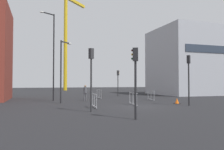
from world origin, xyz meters
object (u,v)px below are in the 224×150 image
Objects in this scene: traffic_light_far at (135,71)px; traffic_cone_on_verge at (177,101)px; construction_crane at (66,29)px; streetlamp_short at (62,66)px; traffic_light_median at (91,69)px; traffic_light_crosswalk at (118,79)px; traffic_light_near at (189,72)px; streetlamp_tall at (52,51)px; pedestrian_walking at (85,92)px.

traffic_light_far is 7.27× the size of traffic_cone_on_verge.
streetlamp_short is (-4.76, -37.26, -12.11)m from construction_crane.
traffic_cone_on_verge is at bearing 20.55° from traffic_light_median.
traffic_light_crosswalk is 0.88× the size of traffic_light_median.
traffic_cone_on_verge is (7.35, 7.16, -2.32)m from traffic_light_far.
traffic_light_near is 1.13× the size of traffic_light_far.
construction_crane is 5.77× the size of traffic_light_near.
streetlamp_short is at bearing -76.41° from streetlamp_tall.
traffic_light_crosswalk is 21.12m from traffic_light_far.
construction_crane is at bearing 86.67° from pedestrian_walking.
traffic_cone_on_verge is at bearing -22.14° from streetlamp_short.
traffic_light_crosswalk is at bearing 45.29° from streetlamp_short.
traffic_light_median is at bearing -81.27° from streetlamp_short.
traffic_light_near reaches higher than traffic_light_far.
streetlamp_tall is at bearing -148.49° from traffic_light_crosswalk.
traffic_light_median is (-3.62, -44.64, -12.85)m from construction_crane.
traffic_light_median reaches higher than traffic_cone_on_verge.
streetlamp_tall is 2.20× the size of traffic_light_near.
traffic_cone_on_verge is (8.85, 3.32, -2.59)m from traffic_light_median.
streetlamp_short is at bearing 98.73° from traffic_light_median.
traffic_light_far is (-6.23, -20.18, 0.04)m from traffic_light_crosswalk.
streetlamp_tall is 5.65m from pedestrian_walking.
construction_crane is at bearing 85.36° from traffic_light_median.
pedestrian_walking is at bearing 80.73° from traffic_light_median.
traffic_light_crosswalk is 9.12m from pedestrian_walking.
streetlamp_tall reaches higher than traffic_light_near.
traffic_light_crosswalk is at bearing 94.33° from traffic_light_near.
traffic_cone_on_verge is (1.12, -13.02, -2.28)m from traffic_light_crosswalk.
pedestrian_walking is at bearing -11.10° from streetlamp_tall.
traffic_light_far is 13.70m from pedestrian_walking.
traffic_light_median is (1.13, -7.38, -0.74)m from streetlamp_short.
traffic_cone_on_verge is (7.26, -6.45, -0.74)m from pedestrian_walking.
streetlamp_short is at bearing -138.84° from pedestrian_walking.
pedestrian_walking is at bearing 138.38° from traffic_cone_on_verge.
traffic_light_near is at bearing -83.09° from construction_crane.
traffic_light_near is (10.72, -8.90, -2.53)m from streetlamp_tall.
traffic_light_far is (-7.35, -5.39, -0.30)m from traffic_light_near.
streetlamp_short reaches higher than traffic_light_crosswalk.
streetlamp_tall reaches higher than streetlamp_short.
construction_crane is 31.49m from traffic_light_crosswalk.
traffic_light_far reaches higher than traffic_cone_on_verge.
traffic_light_crosswalk reaches higher than pedestrian_walking.
traffic_light_near reaches higher than pedestrian_walking.
traffic_light_crosswalk reaches higher than traffic_cone_on_verge.
streetlamp_short is (0.74, -3.07, -1.81)m from streetlamp_tall.
traffic_light_median is at bearing -99.27° from pedestrian_walking.
construction_crane is 46.60m from traffic_light_median.
streetlamp_tall is 11.62m from traffic_light_crosswalk.
streetlamp_tall reaches higher than traffic_light_far.
traffic_light_median is at bearing -79.82° from streetlamp_tall.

